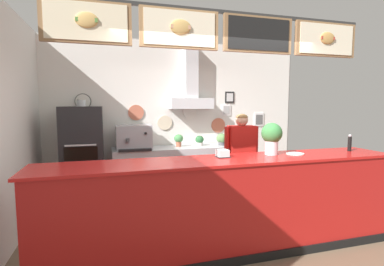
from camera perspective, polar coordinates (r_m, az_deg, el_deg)
ground_plane at (r=3.88m, az=5.36°, el=-20.57°), size 5.89×5.89×0.00m
back_wall_assembly at (r=5.51m, az=-2.55°, el=3.81°), size 4.90×2.35×2.89m
service_counter at (r=3.47m, az=6.90°, el=-14.01°), size 4.20×0.66×1.10m
back_prep_counter at (r=5.40m, az=-1.28°, el=-7.69°), size 2.61×0.60×0.94m
pizza_oven at (r=5.03m, az=-20.61°, el=-4.66°), size 0.64×0.69×1.78m
shop_worker at (r=4.66m, az=9.63°, el=-5.18°), size 0.57×0.23×1.57m
espresso_machine at (r=5.10m, az=-11.40°, el=-0.83°), size 0.60×0.51×0.42m
potted_thyme at (r=5.30m, az=-2.64°, el=-1.26°), size 0.17×0.17×0.23m
potted_rosemary at (r=5.42m, az=1.49°, el=-1.46°), size 0.16×0.16×0.19m
potted_oregano at (r=5.51m, az=5.87°, el=-1.15°), size 0.20×0.20×0.23m
pepper_grinder at (r=4.34m, az=28.58°, el=-1.69°), size 0.05×0.05×0.22m
napkin_holder at (r=3.41m, az=6.04°, el=-4.08°), size 0.16×0.15×0.10m
basil_vase at (r=3.67m, az=15.39°, el=-0.79°), size 0.25×0.25×0.39m
condiment_plate at (r=3.82m, az=19.61°, el=-3.84°), size 0.22×0.22×0.01m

